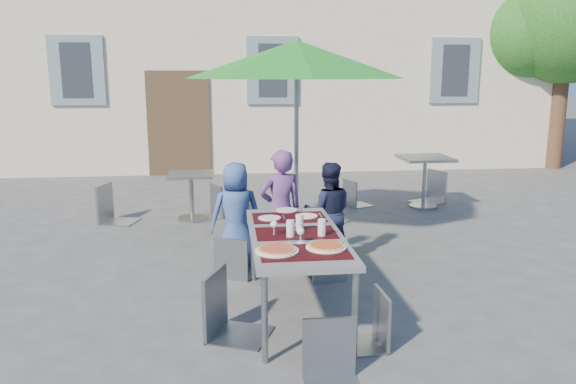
{
  "coord_description": "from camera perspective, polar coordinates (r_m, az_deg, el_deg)",
  "views": [
    {
      "loc": [
        -1.01,
        -4.59,
        2.12
      ],
      "look_at": [
        -0.39,
        1.03,
        0.93
      ],
      "focal_mm": 35.0,
      "sensor_mm": 36.0,
      "label": 1
    }
  ],
  "objects": [
    {
      "name": "cafe_table_1",
      "position": [
        9.24,
        13.71,
        2.09
      ],
      "size": [
        0.78,
        0.78,
        0.84
      ],
      "color": "#A0A3A7",
      "rests_on": "ground"
    },
    {
      "name": "place_settings",
      "position": [
        5.56,
        0.0,
        -2.3
      ],
      "size": [
        0.63,
        0.52,
        0.01
      ],
      "color": "white",
      "rests_on": "dining_table"
    },
    {
      "name": "dining_table",
      "position": [
        4.97,
        0.81,
        -4.81
      ],
      "size": [
        0.8,
        1.85,
        0.76
      ],
      "color": "#4A4A4F",
      "rests_on": "ground"
    },
    {
      "name": "ground",
      "position": [
        5.15,
        5.69,
        -12.5
      ],
      "size": [
        90.0,
        90.0,
        0.0
      ],
      "primitive_type": "plane",
      "color": "#424244",
      "rests_on": "ground"
    },
    {
      "name": "chair_1",
      "position": [
        6.01,
        0.62,
        -2.81
      ],
      "size": [
        0.45,
        0.46,
        1.02
      ],
      "color": "gray",
      "rests_on": "ground"
    },
    {
      "name": "glassware",
      "position": [
        4.86,
        1.28,
        -3.55
      ],
      "size": [
        0.48,
        0.43,
        0.15
      ],
      "color": "silver",
      "rests_on": "dining_table"
    },
    {
      "name": "bg_chair_r_0",
      "position": [
        8.46,
        -7.96,
        1.07
      ],
      "size": [
        0.56,
        0.56,
        0.94
      ],
      "color": "#93979E",
      "rests_on": "ground"
    },
    {
      "name": "child_1",
      "position": [
        6.12,
        -0.77,
        -1.87
      ],
      "size": [
        0.55,
        0.42,
        1.34
      ],
      "primitive_type": "imported",
      "rotation": [
        0.0,
        0.0,
        3.37
      ],
      "color": "#613874",
      "rests_on": "ground"
    },
    {
      "name": "chair_4",
      "position": [
        4.49,
        8.49,
        -9.57
      ],
      "size": [
        0.39,
        0.39,
        0.85
      ],
      "color": "gray",
      "rests_on": "ground"
    },
    {
      "name": "tree",
      "position": [
        14.33,
        26.53,
        15.19
      ],
      "size": [
        3.6,
        3.0,
        4.7
      ],
      "color": "#4F3321",
      "rests_on": "ground"
    },
    {
      "name": "bg_chair_r_1",
      "position": [
        9.71,
        14.5,
        2.49
      ],
      "size": [
        0.59,
        0.59,
        1.02
      ],
      "color": "#92969D",
      "rests_on": "ground"
    },
    {
      "name": "bg_chair_l_1",
      "position": [
        9.18,
        6.79,
        1.54
      ],
      "size": [
        0.49,
        0.49,
        0.84
      ],
      "color": "gray",
      "rests_on": "ground"
    },
    {
      "name": "chair_3",
      "position": [
        4.6,
        -6.28,
        -7.38
      ],
      "size": [
        0.6,
        0.6,
        1.03
      ],
      "color": "gray",
      "rests_on": "ground"
    },
    {
      "name": "child_2",
      "position": [
        6.4,
        4.1,
        -2.1
      ],
      "size": [
        0.59,
        0.36,
        1.16
      ],
      "primitive_type": "imported",
      "rotation": [
        0.0,
        0.0,
        3.07
      ],
      "color": "#171932",
      "rests_on": "ground"
    },
    {
      "name": "chair_0",
      "position": [
        5.93,
        -5.5,
        -4.1
      ],
      "size": [
        0.5,
        0.51,
        0.86
      ],
      "color": "gray",
      "rests_on": "ground"
    },
    {
      "name": "cafe_table_0",
      "position": [
        8.38,
        -9.78,
        0.29
      ],
      "size": [
        0.66,
        0.66,
        0.7
      ],
      "color": "#A0A3A7",
      "rests_on": "ground"
    },
    {
      "name": "chair_2",
      "position": [
        5.85,
        4.11,
        -4.42
      ],
      "size": [
        0.41,
        0.41,
        0.84
      ],
      "color": "#939A9E",
      "rests_on": "ground"
    },
    {
      "name": "pizza_near_left",
      "position": [
        4.43,
        -1.14,
        -5.89
      ],
      "size": [
        0.35,
        0.35,
        0.03
      ],
      "color": "white",
      "rests_on": "dining_table"
    },
    {
      "name": "pizza_near_right",
      "position": [
        4.53,
        3.88,
        -5.52
      ],
      "size": [
        0.33,
        0.33,
        0.03
      ],
      "color": "white",
      "rests_on": "dining_table"
    },
    {
      "name": "child_0",
      "position": [
        6.32,
        -5.29,
        -2.22
      ],
      "size": [
        0.63,
        0.46,
        1.18
      ],
      "primitive_type": "imported",
      "rotation": [
        0.0,
        0.0,
        3.31
      ],
      "color": "#355092",
      "rests_on": "ground"
    },
    {
      "name": "patio_umbrella",
      "position": [
        7.04,
        0.89,
        13.18
      ],
      "size": [
        2.73,
        2.73,
        2.53
      ],
      "color": "#A0A3A7",
      "rests_on": "ground"
    },
    {
      "name": "bg_chair_l_0",
      "position": [
        8.5,
        -17.61,
        1.17
      ],
      "size": [
        0.58,
        0.58,
        1.06
      ],
      "color": "gray",
      "rests_on": "ground"
    },
    {
      "name": "chair_5",
      "position": [
        3.93,
        4.52,
        -12.56
      ],
      "size": [
        0.38,
        0.39,
        0.86
      ],
      "color": "gray",
      "rests_on": "ground"
    }
  ]
}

